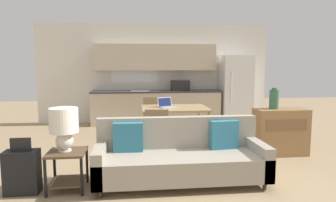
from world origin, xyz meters
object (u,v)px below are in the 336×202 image
object	(u,v)px
credenza	(280,132)
laptop	(166,105)
couch	(180,157)
table_lamp	(64,125)
vase	(274,99)
side_table	(67,164)
refrigerator	(235,89)
dining_table	(175,110)
dining_chair_near_left	(157,129)
dining_chair_far_left	(152,113)
suitcase	(22,171)

from	to	relation	value
credenza	laptop	distance (m)	2.23
couch	table_lamp	xyz separation A→B (m)	(-1.49, -0.10, 0.51)
vase	table_lamp	bearing A→B (deg)	-160.61
couch	credenza	xyz separation A→B (m)	(1.96, 1.04, 0.08)
side_table	vase	size ratio (longest dim) A/B	1.36
refrigerator	vase	size ratio (longest dim) A/B	4.97
dining_table	couch	distance (m)	2.10
credenza	dining_chair_near_left	distance (m)	2.20
couch	side_table	distance (m)	1.47
side_table	vase	bearing A→B (deg)	19.82
dining_chair_far_left	laptop	xyz separation A→B (m)	(0.25, -0.81, 0.30)
vase	dining_chair_near_left	size ratio (longest dim) A/B	0.44
table_lamp	suitcase	distance (m)	0.76
dining_table	couch	world-z (taller)	couch
side_table	vase	distance (m)	3.57
dining_chair_far_left	dining_chair_near_left	size ratio (longest dim) A/B	1.00
dining_chair_near_left	credenza	bearing A→B (deg)	-179.66
credenza	dining_chair_near_left	size ratio (longest dim) A/B	1.08
dining_table	credenza	size ratio (longest dim) A/B	1.46
dining_chair_far_left	couch	bearing A→B (deg)	-80.83
dining_chair_far_left	dining_chair_near_left	distance (m)	1.71
suitcase	refrigerator	bearing A→B (deg)	45.49
dining_table	credenza	world-z (taller)	credenza
dining_table	suitcase	world-z (taller)	dining_table
refrigerator	laptop	size ratio (longest dim) A/B	4.65
refrigerator	couch	xyz separation A→B (m)	(-2.18, -4.08, -0.59)
side_table	credenza	distance (m)	3.62
side_table	table_lamp	bearing A→B (deg)	141.45
couch	dining_chair_far_left	distance (m)	2.92
vase	side_table	bearing A→B (deg)	-160.18
side_table	laptop	size ratio (longest dim) A/B	1.27
dining_chair_far_left	laptop	bearing A→B (deg)	-67.85
suitcase	couch	bearing A→B (deg)	4.82
refrigerator	dining_chair_far_left	bearing A→B (deg)	-153.84
dining_chair_far_left	dining_chair_near_left	xyz separation A→B (m)	(-0.01, -1.71, 0.00)
refrigerator	credenza	world-z (taller)	refrigerator
refrigerator	dining_table	xyz separation A→B (m)	(-1.97, -2.01, -0.25)
dining_chair_far_left	refrigerator	bearing A→B (deg)	31.10
refrigerator	dining_chair_near_left	xyz separation A→B (m)	(-2.40, -2.88, -0.44)
credenza	dining_chair_far_left	distance (m)	2.87
credenza	laptop	size ratio (longest dim) A/B	2.30
vase	dining_chair_near_left	bearing A→B (deg)	176.31
dining_table	vase	world-z (taller)	vase
refrigerator	dining_chair_far_left	distance (m)	2.70
dining_table	table_lamp	distance (m)	2.76
side_table	credenza	xyz separation A→B (m)	(3.43, 1.16, 0.07)
suitcase	credenza	bearing A→B (deg)	16.92
table_lamp	vase	distance (m)	3.53
credenza	dining_chair_far_left	bearing A→B (deg)	139.38
couch	suitcase	bearing A→B (deg)	-175.18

